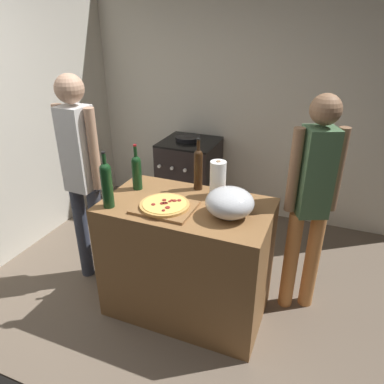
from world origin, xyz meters
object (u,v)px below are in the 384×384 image
pizza (165,205)px  paper_towel_roll (218,179)px  wine_bottle_dark (198,168)px  person_in_red (312,197)px  wine_bottle_clear (137,171)px  mixing_bowl (230,203)px  wine_bottle_amber (107,183)px  person_in_stripes (81,171)px  stove (190,179)px

pizza → paper_towel_roll: bearing=49.7°
wine_bottle_dark → person_in_red: person_in_red is taller
wine_bottle_clear → person_in_red: bearing=12.0°
mixing_bowl → person_in_red: (0.48, 0.41, -0.06)m
pizza → wine_bottle_clear: 0.41m
wine_bottle_amber → wine_bottle_clear: 0.33m
person_in_red → wine_bottle_dark: bearing=-173.3°
paper_towel_roll → person_in_red: 0.67m
mixing_bowl → wine_bottle_amber: 0.83m
person_in_red → wine_bottle_amber: bearing=-155.2°
wine_bottle_dark → wine_bottle_clear: (-0.43, -0.17, -0.03)m
mixing_bowl → wine_bottle_dark: (-0.34, 0.31, 0.08)m
pizza → person_in_red: person_in_red is taller
mixing_bowl → wine_bottle_amber: (-0.80, -0.18, 0.08)m
pizza → paper_towel_roll: (0.27, 0.32, 0.10)m
paper_towel_roll → wine_bottle_amber: size_ratio=0.68×
wine_bottle_clear → person_in_stripes: (-0.47, -0.06, -0.05)m
wine_bottle_dark → pizza: bearing=-104.0°
wine_bottle_amber → person_in_stripes: (-0.43, 0.27, -0.08)m
mixing_bowl → person_in_stripes: 1.23m
pizza → person_in_red: (0.91, 0.48, 0.01)m
person_in_stripes → paper_towel_roll: bearing=8.6°
pizza → wine_bottle_clear: (-0.33, 0.21, 0.11)m
stove → pizza: bearing=-73.7°
wine_bottle_amber → stove: (-0.08, 1.64, -0.65)m
mixing_bowl → paper_towel_roll: (-0.16, 0.25, 0.04)m
wine_bottle_dark → stove: bearing=115.4°
wine_bottle_amber → paper_towel_roll: bearing=34.1°
paper_towel_roll → stove: size_ratio=0.29×
paper_towel_roll → stove: (-0.72, 1.21, -0.60)m
pizza → stove: size_ratio=0.36×
paper_towel_roll → wine_bottle_amber: wine_bottle_amber is taller
wine_bottle_clear → wine_bottle_dark: bearing=21.5°
wine_bottle_amber → person_in_red: (1.28, 0.59, -0.13)m
person_in_stripes → person_in_red: person_in_stripes is taller
paper_towel_roll → person_in_stripes: person_in_stripes is taller
stove → person_in_stripes: (-0.35, -1.37, 0.56)m
paper_towel_roll → wine_bottle_clear: wine_bottle_clear is taller
wine_bottle_dark → wine_bottle_amber: 0.68m
wine_bottle_amber → stove: wine_bottle_amber is taller
wine_bottle_amber → person_in_red: size_ratio=0.24×
mixing_bowl → wine_bottle_dark: bearing=137.4°
paper_towel_roll → wine_bottle_amber: bearing=-145.9°
mixing_bowl → stove: (-0.88, 1.45, -0.57)m
mixing_bowl → wine_bottle_dark: size_ratio=0.80×
wine_bottle_amber → wine_bottle_clear: bearing=83.4°
wine_bottle_amber → stove: size_ratio=0.42×
wine_bottle_amber → person_in_stripes: 0.51m
paper_towel_roll → person_in_red: person_in_red is taller
stove → person_in_red: size_ratio=0.56×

